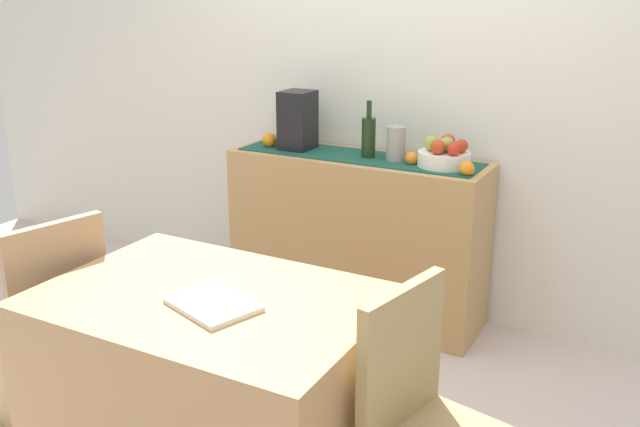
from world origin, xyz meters
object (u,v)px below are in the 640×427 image
sideboard_console (356,237)px  dining_table (215,390)px  chair_near_window (50,359)px  ceramic_vase (396,144)px  fruit_bowl (444,159)px  wine_bottle (369,137)px  coffee_maker (298,121)px  open_book (213,305)px

sideboard_console → dining_table: (0.16, -1.49, -0.08)m
dining_table → chair_near_window: 0.85m
sideboard_console → ceramic_vase: (0.21, 0.00, 0.54)m
sideboard_console → ceramic_vase: bearing=0.0°
fruit_bowl → dining_table: size_ratio=0.22×
chair_near_window → sideboard_console: bearing=65.3°
ceramic_vase → chair_near_window: 1.89m
wine_bottle → ceramic_vase: bearing=0.0°
sideboard_console → wine_bottle: 0.56m
coffee_maker → ceramic_vase: size_ratio=1.77×
sideboard_console → chair_near_window: chair_near_window is taller
sideboard_console → chair_near_window: (-0.69, -1.50, -0.18)m
fruit_bowl → chair_near_window: fruit_bowl is taller
fruit_bowl → coffee_maker: (-0.83, 0.00, 0.12)m
sideboard_console → wine_bottle: bearing=0.0°
coffee_maker → dining_table: 1.72m
coffee_maker → open_book: coffee_maker is taller
open_book → dining_table: bearing=153.8°
wine_bottle → ceramic_vase: size_ratio=1.66×
wine_bottle → open_book: bearing=-83.9°
wine_bottle → sideboard_console: bearing=180.0°
wine_bottle → fruit_bowl: bearing=0.0°
wine_bottle → coffee_maker: bearing=180.0°
chair_near_window → ceramic_vase: bearing=58.9°
fruit_bowl → ceramic_vase: ceramic_vase is taller
fruit_bowl → wine_bottle: wine_bottle is taller
fruit_bowl → wine_bottle: (-0.41, 0.00, 0.07)m
coffee_maker → wine_bottle: bearing=0.0°
ceramic_vase → chair_near_window: ceramic_vase is taller
sideboard_console → ceramic_vase: 0.58m
ceramic_vase → wine_bottle: bearing=180.0°
ceramic_vase → open_book: bearing=-89.5°
chair_near_window → dining_table: bearing=0.3°
sideboard_console → chair_near_window: 1.66m
sideboard_console → wine_bottle: size_ratio=4.62×
chair_near_window → coffee_maker: bearing=77.6°
wine_bottle → open_book: wine_bottle is taller
wine_bottle → dining_table: bearing=-86.2°
sideboard_console → fruit_bowl: bearing=0.0°
open_book → chair_near_window: bearing=-165.0°
sideboard_console → open_book: 1.60m
sideboard_console → open_book: size_ratio=4.92×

